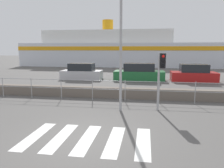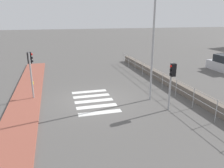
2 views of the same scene
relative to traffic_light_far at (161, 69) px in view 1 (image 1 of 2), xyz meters
The scene contains 10 objects.
ground_plane 5.06m from the traffic_light_far, 125.81° to the right, with size 160.00×160.00×0.00m, color #565451.
crosswalk 4.95m from the traffic_light_far, 123.78° to the right, with size 4.05×2.40×0.01m.
seawall 3.96m from the traffic_light_far, 139.30° to the left, with size 22.52×0.55×0.61m.
harbor_fence 3.32m from the traffic_light_far, 151.67° to the left, with size 20.30×0.04×1.20m.
traffic_light_far is the anchor object (origin of this frame).
streetlamp 2.91m from the traffic_light_far, 163.32° to the right, with size 0.32×1.36×6.74m.
ferry_boat 27.19m from the traffic_light_far, 97.66° to the left, with size 37.38×7.79×7.65m.
parked_car_silver 12.04m from the traffic_light_far, 124.48° to the left, with size 3.84×1.74×1.52m.
parked_car_green 10.04m from the traffic_light_far, 97.52° to the left, with size 4.57×1.78×1.58m.
parked_car_red 10.55m from the traffic_light_far, 70.50° to the left, with size 3.90×1.81×1.54m.
Camera 1 is at (2.02, -6.49, 2.89)m, focal length 35.00 mm.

